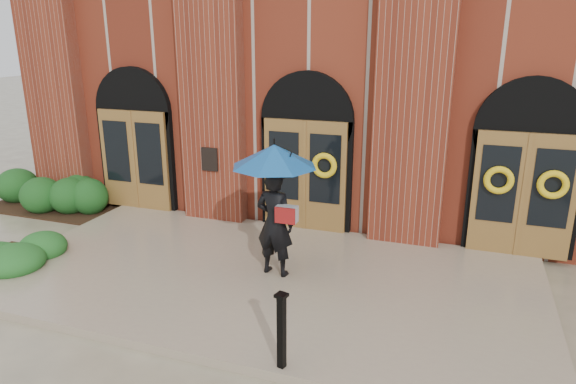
% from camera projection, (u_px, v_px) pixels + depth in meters
% --- Properties ---
extents(ground, '(90.00, 90.00, 0.00)m').
position_uv_depth(ground, '(260.00, 285.00, 9.47)').
color(ground, tan).
rests_on(ground, ground).
extents(landing, '(10.00, 5.30, 0.15)m').
position_uv_depth(landing, '(263.00, 278.00, 9.58)').
color(landing, gray).
rests_on(landing, ground).
extents(church_building, '(16.20, 12.53, 7.00)m').
position_uv_depth(church_building, '(363.00, 65.00, 16.37)').
color(church_building, maroon).
rests_on(church_building, ground).
extents(man_with_umbrella, '(1.72, 1.72, 2.45)m').
position_uv_depth(man_with_umbrella, '(275.00, 185.00, 9.11)').
color(man_with_umbrella, black).
rests_on(man_with_umbrella, landing).
extents(metal_post, '(0.18, 0.18, 1.09)m').
position_uv_depth(metal_post, '(282.00, 329.00, 6.73)').
color(metal_post, black).
rests_on(metal_post, landing).
extents(hedge_wall_left, '(3.43, 1.37, 0.88)m').
position_uv_depth(hedge_wall_left, '(54.00, 193.00, 13.47)').
color(hedge_wall_left, '#164416').
rests_on(hedge_wall_left, ground).
extents(hedge_front_left, '(1.58, 1.36, 0.56)m').
position_uv_depth(hedge_front_left, '(11.00, 250.00, 10.32)').
color(hedge_front_left, '#1D551E').
rests_on(hedge_front_left, ground).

